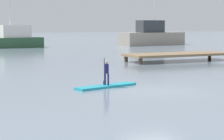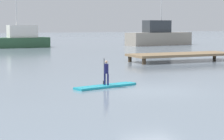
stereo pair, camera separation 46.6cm
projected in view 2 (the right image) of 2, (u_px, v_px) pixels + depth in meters
name	position (u px, v px, depth m)	size (l,w,h in m)	color
ground_plane	(152.00, 91.00, 18.92)	(240.00, 240.00, 0.00)	gray
paddleboard_near	(106.00, 86.00, 19.99)	(3.32, 1.44, 0.10)	#1E9EB2
paddler_child_solo	(106.00, 71.00, 19.92)	(0.24, 0.39, 1.24)	#19194C
fishing_boat_green_midground	(17.00, 39.00, 52.53)	(8.57, 2.82, 6.92)	#2D5638
trawler_grey_distant	(159.00, 36.00, 58.69)	(10.06, 4.11, 7.93)	#9E9384
floating_dock	(182.00, 55.00, 33.64)	(8.58, 2.91, 0.62)	#846B4C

